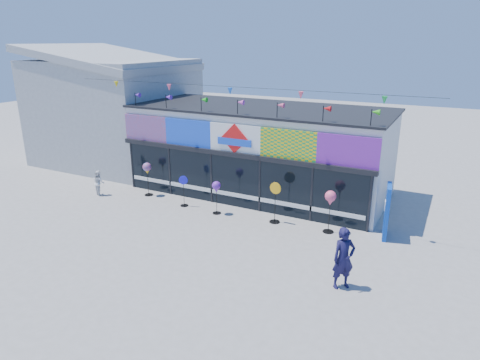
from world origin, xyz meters
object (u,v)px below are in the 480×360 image
Objects in this scene: spinner_1 at (184,190)px; spinner_2 at (216,188)px; spinner_3 at (275,201)px; adult_man at (344,258)px; spinner_4 at (330,199)px; blue_sign at (387,211)px; child at (99,183)px; spinner_0 at (147,169)px.

spinner_1 is 1.79m from spinner_2.
adult_man reaches higher than spinner_3.
adult_man is at bearing -68.01° from spinner_4.
spinner_2 is 7.02m from adult_man.
blue_sign reaches higher than spinner_4.
blue_sign is 13.05m from child.
child is (-8.75, -0.82, -0.30)m from spinner_3.
spinner_3 is (4.31, 0.18, 0.16)m from spinner_1.
spinner_0 is at bearing 170.73° from spinner_1.
spinner_0 is at bearing -131.46° from child.
spinner_1 is 0.83× the size of spinner_4.
spinner_1 is 4.31m from spinner_3.
adult_man is (3.67, -3.51, 0.05)m from spinner_3.
spinner_2 reaches higher than child.
spinner_0 is 1.15× the size of spinner_1.
adult_man reaches higher than spinner_1.
adult_man is at bearing -105.90° from blue_sign.
blue_sign is at bearing 40.46° from adult_man.
spinner_4 is (2.21, 0.09, 0.45)m from spinner_3.
spinner_2 is 1.19× the size of child.
spinner_0 is 0.95× the size of spinner_4.
spinner_3 is 8.80m from child.
adult_man is at bearing -27.44° from spinner_2.
child is at bearing -171.83° from spinner_1.
spinner_2 is 0.84× the size of spinner_3.
spinner_0 is (-10.82, -0.47, 0.26)m from blue_sign.
spinner_4 reaches higher than spinner_2.
spinner_2 is (-6.77, -0.94, 0.12)m from blue_sign.
spinner_4 is (4.78, 0.37, 0.20)m from spinner_2.
blue_sign is 1.20× the size of spinner_3.
spinner_1 is 0.97× the size of spinner_2.
blue_sign is 6.84m from spinner_2.
child is (-6.19, -0.55, -0.55)m from spinner_2.
spinner_0 is 2.40m from spinner_1.
spinner_3 is at bearing -179.53° from blue_sign.
child is (-12.96, -1.49, -0.42)m from blue_sign.
blue_sign is 8.56m from spinner_1.
spinner_4 is 3.91m from adult_man.
spinner_4 is at bearing -0.66° from spinner_0.
adult_man is at bearing -19.82° from spinner_0.
spinner_4 is at bearing 2.41° from spinner_1.
spinner_3 reaches higher than child.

